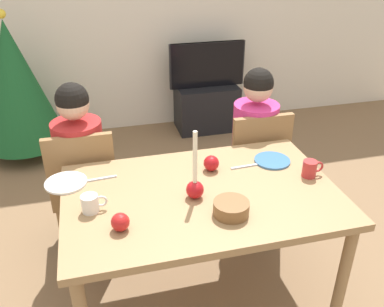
{
  "coord_description": "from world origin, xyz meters",
  "views": [
    {
      "loc": [
        -0.49,
        -1.7,
        1.93
      ],
      "look_at": [
        0.0,
        0.2,
        0.87
      ],
      "focal_mm": 38.87,
      "sensor_mm": 36.0,
      "label": 1
    }
  ],
  "objects_px": {
    "chair_left": "(84,185)",
    "person_left_child": "(83,174)",
    "chair_right": "(254,162)",
    "christmas_tree": "(16,84)",
    "dining_table": "(202,205)",
    "apple_by_left_plate": "(211,163)",
    "mug_left": "(91,203)",
    "bowl_walnuts": "(231,208)",
    "apple_near_candle": "(120,222)",
    "candle_centerpiece": "(195,185)",
    "tv_stand": "(206,107)",
    "tv": "(207,65)",
    "plate_left": "(66,183)",
    "person_right_child": "(253,153)",
    "plate_right": "(272,160)",
    "mug_right": "(310,169)"
  },
  "relations": [
    {
      "from": "dining_table",
      "to": "plate_left",
      "type": "xyz_separation_m",
      "value": [
        -0.67,
        0.26,
        0.09
      ]
    },
    {
      "from": "dining_table",
      "to": "candle_centerpiece",
      "type": "distance_m",
      "value": 0.17
    },
    {
      "from": "candle_centerpiece",
      "to": "plate_right",
      "type": "height_order",
      "value": "candle_centerpiece"
    },
    {
      "from": "chair_left",
      "to": "apple_near_candle",
      "type": "relative_size",
      "value": 10.72
    },
    {
      "from": "chair_left",
      "to": "tv_stand",
      "type": "distance_m",
      "value": 2.15
    },
    {
      "from": "chair_right",
      "to": "christmas_tree",
      "type": "height_order",
      "value": "christmas_tree"
    },
    {
      "from": "person_left_child",
      "to": "plate_right",
      "type": "bearing_deg",
      "value": -21.86
    },
    {
      "from": "chair_right",
      "to": "tv",
      "type": "distance_m",
      "value": 1.71
    },
    {
      "from": "dining_table",
      "to": "tv_stand",
      "type": "height_order",
      "value": "dining_table"
    },
    {
      "from": "chair_left",
      "to": "candle_centerpiece",
      "type": "bearing_deg",
      "value": -49.2
    },
    {
      "from": "dining_table",
      "to": "tv",
      "type": "xyz_separation_m",
      "value": [
        0.7,
        2.3,
        0.04
      ]
    },
    {
      "from": "mug_left",
      "to": "bowl_walnuts",
      "type": "distance_m",
      "value": 0.66
    },
    {
      "from": "person_right_child",
      "to": "plate_right",
      "type": "height_order",
      "value": "person_right_child"
    },
    {
      "from": "plate_left",
      "to": "plate_right",
      "type": "distance_m",
      "value": 1.15
    },
    {
      "from": "person_right_child",
      "to": "mug_left",
      "type": "xyz_separation_m",
      "value": [
        -1.1,
        -0.66,
        0.22
      ]
    },
    {
      "from": "chair_right",
      "to": "mug_right",
      "type": "relative_size",
      "value": 7.47
    },
    {
      "from": "chair_left",
      "to": "christmas_tree",
      "type": "bearing_deg",
      "value": 109.22
    },
    {
      "from": "tv_stand",
      "to": "tv",
      "type": "relative_size",
      "value": 0.81
    },
    {
      "from": "person_left_child",
      "to": "bowl_walnuts",
      "type": "distance_m",
      "value": 1.11
    },
    {
      "from": "christmas_tree",
      "to": "mug_right",
      "type": "height_order",
      "value": "christmas_tree"
    },
    {
      "from": "chair_left",
      "to": "person_left_child",
      "type": "relative_size",
      "value": 0.77
    },
    {
      "from": "chair_right",
      "to": "mug_left",
      "type": "xyz_separation_m",
      "value": [
        -1.1,
        -0.63,
        0.28
      ]
    },
    {
      "from": "mug_right",
      "to": "apple_near_candle",
      "type": "relative_size",
      "value": 1.44
    },
    {
      "from": "person_left_child",
      "to": "tv_stand",
      "type": "bearing_deg",
      "value": 51.98
    },
    {
      "from": "mug_right",
      "to": "bowl_walnuts",
      "type": "xyz_separation_m",
      "value": [
        -0.52,
        -0.22,
        -0.01
      ]
    },
    {
      "from": "plate_right",
      "to": "mug_left",
      "type": "relative_size",
      "value": 1.66
    },
    {
      "from": "plate_left",
      "to": "apple_near_candle",
      "type": "relative_size",
      "value": 2.63
    },
    {
      "from": "dining_table",
      "to": "tv_stand",
      "type": "relative_size",
      "value": 2.19
    },
    {
      "from": "candle_centerpiece",
      "to": "plate_right",
      "type": "bearing_deg",
      "value": 24.68
    },
    {
      "from": "tv",
      "to": "plate_right",
      "type": "bearing_deg",
      "value": -95.92
    },
    {
      "from": "dining_table",
      "to": "apple_by_left_plate",
      "type": "height_order",
      "value": "apple_by_left_plate"
    },
    {
      "from": "candle_centerpiece",
      "to": "plate_left",
      "type": "bearing_deg",
      "value": 155.14
    },
    {
      "from": "tv",
      "to": "tv_stand",
      "type": "bearing_deg",
      "value": -90.0
    },
    {
      "from": "dining_table",
      "to": "chair_left",
      "type": "relative_size",
      "value": 1.56
    },
    {
      "from": "tv",
      "to": "person_right_child",
      "type": "bearing_deg",
      "value": -95.13
    },
    {
      "from": "mug_left",
      "to": "bowl_walnuts",
      "type": "xyz_separation_m",
      "value": [
        0.64,
        -0.19,
        -0.01
      ]
    },
    {
      "from": "chair_left",
      "to": "mug_right",
      "type": "bearing_deg",
      "value": -26.41
    },
    {
      "from": "tv_stand",
      "to": "chair_right",
      "type": "bearing_deg",
      "value": -95.04
    },
    {
      "from": "dining_table",
      "to": "person_right_child",
      "type": "height_order",
      "value": "person_right_child"
    },
    {
      "from": "mug_left",
      "to": "dining_table",
      "type": "bearing_deg",
      "value": 2.58
    },
    {
      "from": "mug_left",
      "to": "apple_by_left_plate",
      "type": "bearing_deg",
      "value": 18.83
    },
    {
      "from": "plate_left",
      "to": "dining_table",
      "type": "bearing_deg",
      "value": -20.81
    },
    {
      "from": "apple_by_left_plate",
      "to": "candle_centerpiece",
      "type": "bearing_deg",
      "value": -123.39
    },
    {
      "from": "apple_by_left_plate",
      "to": "plate_right",
      "type": "bearing_deg",
      "value": 0.87
    },
    {
      "from": "chair_left",
      "to": "christmas_tree",
      "type": "relative_size",
      "value": 0.66
    },
    {
      "from": "candle_centerpiece",
      "to": "plate_left",
      "type": "distance_m",
      "value": 0.7
    },
    {
      "from": "plate_right",
      "to": "bowl_walnuts",
      "type": "distance_m",
      "value": 0.58
    },
    {
      "from": "plate_left",
      "to": "person_left_child",
      "type": "bearing_deg",
      "value": 79.2
    },
    {
      "from": "tv",
      "to": "candle_centerpiece",
      "type": "distance_m",
      "value": 2.45
    },
    {
      "from": "plate_left",
      "to": "mug_right",
      "type": "xyz_separation_m",
      "value": [
        1.28,
        -0.25,
        0.04
      ]
    }
  ]
}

